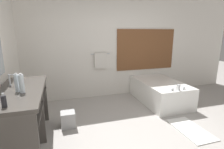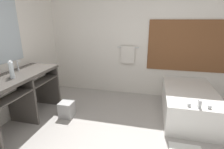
{
  "view_description": "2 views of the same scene",
  "coord_description": "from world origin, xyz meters",
  "px_view_note": "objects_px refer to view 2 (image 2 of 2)",
  "views": [
    {
      "loc": [
        -1.32,
        -2.18,
        1.69
      ],
      "look_at": [
        -0.33,
        1.04,
        0.87
      ],
      "focal_mm": 28.0,
      "sensor_mm": 36.0,
      "label": 1
    },
    {
      "loc": [
        0.29,
        -1.86,
        1.78
      ],
      "look_at": [
        -0.41,
        1.05,
        0.83
      ],
      "focal_mm": 28.0,
      "sensor_mm": 36.0,
      "label": 2
    }
  ],
  "objects_px": {
    "water_bottle_2": "(12,70)",
    "waste_bin": "(67,109)",
    "bathtub": "(189,102)",
    "water_bottle_1": "(11,69)"
  },
  "relations": [
    {
      "from": "water_bottle_2",
      "to": "waste_bin",
      "type": "height_order",
      "value": "water_bottle_2"
    },
    {
      "from": "bathtub",
      "to": "waste_bin",
      "type": "height_order",
      "value": "bathtub"
    },
    {
      "from": "bathtub",
      "to": "water_bottle_2",
      "type": "relative_size",
      "value": 5.93
    },
    {
      "from": "water_bottle_1",
      "to": "bathtub",
      "type": "bearing_deg",
      "value": 19.92
    },
    {
      "from": "water_bottle_1",
      "to": "water_bottle_2",
      "type": "height_order",
      "value": "water_bottle_2"
    },
    {
      "from": "water_bottle_2",
      "to": "waste_bin",
      "type": "xyz_separation_m",
      "value": [
        0.58,
        0.53,
        -0.88
      ]
    },
    {
      "from": "bathtub",
      "to": "waste_bin",
      "type": "relative_size",
      "value": 5.43
    },
    {
      "from": "bathtub",
      "to": "water_bottle_1",
      "type": "relative_size",
      "value": 6.15
    },
    {
      "from": "bathtub",
      "to": "water_bottle_2",
      "type": "xyz_separation_m",
      "value": [
        -2.82,
        -1.12,
        0.74
      ]
    },
    {
      "from": "water_bottle_2",
      "to": "water_bottle_1",
      "type": "bearing_deg",
      "value": 133.66
    }
  ]
}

